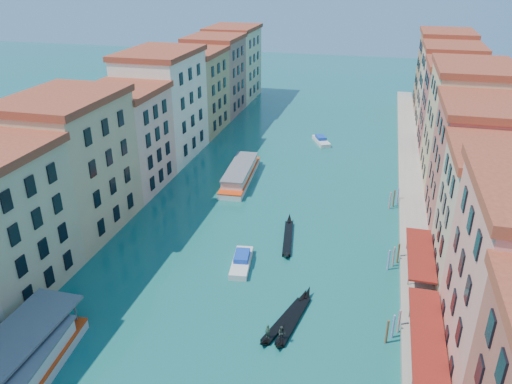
% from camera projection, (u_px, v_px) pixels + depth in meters
% --- Properties ---
extents(left_bank_palazzos, '(12.80, 128.40, 21.00)m').
position_uv_depth(left_bank_palazzos, '(149.00, 118.00, 92.67)').
color(left_bank_palazzos, '#C0AB8D').
rests_on(left_bank_palazzos, ground).
extents(right_bank_palazzos, '(12.80, 128.40, 21.00)m').
position_uv_depth(right_bank_palazzos, '(470.00, 141.00, 80.43)').
color(right_bank_palazzos, '#9C4534').
rests_on(right_bank_palazzos, ground).
extents(quay, '(4.00, 140.00, 1.00)m').
position_uv_depth(quay, '(411.00, 188.00, 86.11)').
color(quay, gray).
rests_on(quay, ground).
extents(restaurant_awnings, '(3.20, 44.55, 3.12)m').
position_uv_depth(restaurant_awnings, '(428.00, 339.00, 48.09)').
color(restaurant_awnings, maroon).
rests_on(restaurant_awnings, ground).
extents(vaporetto_stop, '(5.40, 16.40, 3.65)m').
position_uv_depth(vaporetto_stop, '(14.00, 361.00, 47.59)').
color(vaporetto_stop, slate).
rests_on(vaporetto_stop, ground).
extents(mooring_poles_right, '(1.44, 54.24, 3.20)m').
position_uv_depth(mooring_poles_right, '(393.00, 311.00, 54.59)').
color(mooring_poles_right, '#55371D').
rests_on(mooring_poles_right, ground).
extents(vaporetto_far, '(5.37, 18.34, 2.69)m').
position_uv_depth(vaporetto_far, '(240.00, 174.00, 90.18)').
color(vaporetto_far, silver).
rests_on(vaporetto_far, ground).
extents(gondola_fore, '(4.14, 10.81, 2.21)m').
position_uv_depth(gondola_fore, '(284.00, 319.00, 54.80)').
color(gondola_fore, black).
rests_on(gondola_fore, ground).
extents(gondola_right, '(2.77, 11.47, 2.29)m').
position_uv_depth(gondola_right, '(293.00, 319.00, 54.63)').
color(gondola_right, black).
rests_on(gondola_right, ground).
extents(gondola_far, '(2.72, 12.32, 1.75)m').
position_uv_depth(gondola_far, '(288.00, 237.00, 71.23)').
color(gondola_far, black).
rests_on(gondola_far, ground).
extents(motorboat_mid, '(3.18, 7.38, 1.48)m').
position_uv_depth(motorboat_mid, '(242.00, 261.00, 65.00)').
color(motorboat_mid, silver).
rests_on(motorboat_mid, ground).
extents(motorboat_far, '(4.88, 7.20, 1.43)m').
position_uv_depth(motorboat_far, '(321.00, 140.00, 108.90)').
color(motorboat_far, silver).
rests_on(motorboat_far, ground).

